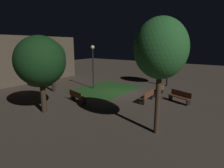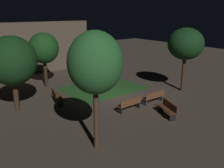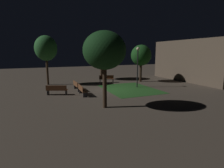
% 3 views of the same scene
% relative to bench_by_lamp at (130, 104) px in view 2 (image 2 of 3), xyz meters
% --- Properties ---
extents(ground_plane, '(60.00, 60.00, 0.00)m').
position_rel_bench_by_lamp_xyz_m(ground_plane, '(1.12, 3.11, -0.48)').
color(ground_plane, '#473D33').
extents(grass_lawn, '(6.42, 4.90, 0.01)m').
position_rel_bench_by_lamp_xyz_m(grass_lawn, '(1.46, 5.07, -0.48)').
color(grass_lawn, '#23511E').
rests_on(grass_lawn, ground).
extents(bench_by_lamp, '(1.81, 0.54, 0.88)m').
position_rel_bench_by_lamp_xyz_m(bench_by_lamp, '(0.00, 0.00, 0.00)').
color(bench_by_lamp, brown).
rests_on(bench_by_lamp, ground).
extents(bench_front_right, '(1.81, 0.50, 0.88)m').
position_rel_bench_by_lamp_xyz_m(bench_front_right, '(2.25, -0.00, 0.00)').
color(bench_front_right, brown).
rests_on(bench_front_right, ground).
extents(bench_path_side, '(1.13, 1.85, 0.88)m').
position_rel_bench_by_lamp_xyz_m(bench_path_side, '(1.34, -2.04, 0.00)').
color(bench_path_side, '#512D19').
rests_on(bench_path_side, ground).
extents(bench_back_row, '(0.93, 1.86, 0.88)m').
position_rel_bench_by_lamp_xyz_m(bench_back_row, '(-3.14, 4.30, 0.00)').
color(bench_back_row, '#512D19').
rests_on(bench_back_row, ground).
extents(tree_near_wall, '(2.45, 2.45, 5.54)m').
position_rel_bench_by_lamp_xyz_m(tree_near_wall, '(-4.30, -2.48, 3.63)').
color(tree_near_wall, '#423021').
rests_on(tree_near_wall, ground).
extents(tree_left_canopy, '(3.08, 3.08, 4.87)m').
position_rel_bench_by_lamp_xyz_m(tree_left_canopy, '(-5.81, 4.57, 2.81)').
color(tree_left_canopy, '#38281C').
rests_on(tree_left_canopy, ground).
extents(tree_lawn_side, '(2.50, 2.50, 4.62)m').
position_rel_bench_by_lamp_xyz_m(tree_lawn_side, '(-2.08, 8.52, 2.82)').
color(tree_lawn_side, '#2D2116').
rests_on(tree_lawn_side, ground).
extents(tree_right_canopy, '(2.80, 2.80, 5.08)m').
position_rel_bench_by_lamp_xyz_m(tree_right_canopy, '(6.28, 0.62, 3.32)').
color(tree_right_canopy, '#38281C').
rests_on(tree_right_canopy, ground).
extents(lamp_post_plaza_east, '(0.36, 0.36, 4.23)m').
position_rel_bench_by_lamp_xyz_m(lamp_post_plaza_east, '(0.95, 6.25, 2.42)').
color(lamp_post_plaza_east, black).
rests_on(lamp_post_plaza_east, ground).
extents(building_wall_backdrop, '(11.39, 0.80, 5.23)m').
position_rel_bench_by_lamp_xyz_m(building_wall_backdrop, '(-0.37, 13.97, 2.13)').
color(building_wall_backdrop, brown).
rests_on(building_wall_backdrop, ground).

